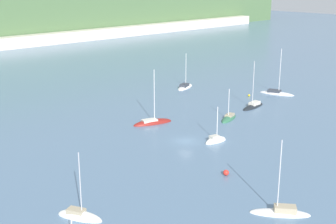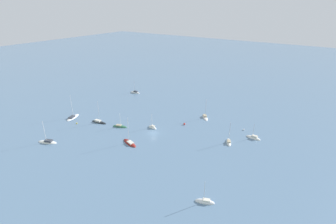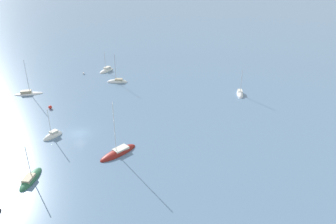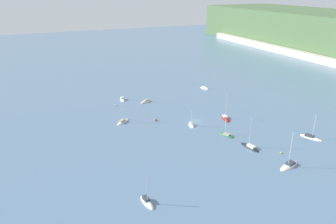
{
  "view_description": "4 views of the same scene",
  "coord_description": "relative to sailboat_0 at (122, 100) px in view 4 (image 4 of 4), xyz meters",
  "views": [
    {
      "loc": [
        -57.57,
        -55.44,
        28.67
      ],
      "look_at": [
        3.96,
        8.84,
        2.87
      ],
      "focal_mm": 50.0,
      "sensor_mm": 36.0,
      "label": 1
    },
    {
      "loc": [
        -60.65,
        78.82,
        51.97
      ],
      "look_at": [
        4.54,
        -17.74,
        2.62
      ],
      "focal_mm": 28.0,
      "sensor_mm": 36.0,
      "label": 2
    },
    {
      "loc": [
        46.41,
        44.92,
        35.02
      ],
      "look_at": [
        -15.43,
        13.82,
        1.45
      ],
      "focal_mm": 35.0,
      "sensor_mm": 36.0,
      "label": 3
    },
    {
      "loc": [
        105.89,
        -59.31,
        50.76
      ],
      "look_at": [
        -7.44,
        -8.94,
        2.63
      ],
      "focal_mm": 35.0,
      "sensor_mm": 36.0,
      "label": 4
    }
  ],
  "objects": [
    {
      "name": "sailboat_4",
      "position": [
        78.36,
        -16.99,
        -0.0
      ],
      "size": [
        6.54,
        2.49,
        8.52
      ],
      "rotation": [
        0.0,
        0.0,
        0.11
      ],
      "color": "white",
      "rests_on": "ground_plane"
    },
    {
      "name": "sailboat_6",
      "position": [
        7.01,
        9.14,
        -0.03
      ],
      "size": [
        4.32,
        6.29,
        9.62
      ],
      "rotation": [
        0.0,
        0.0,
        5.17
      ],
      "color": "white",
      "rests_on": "ground_plane"
    },
    {
      "name": "sailboat_5",
      "position": [
        67.09,
        49.47,
        0.0
      ],
      "size": [
        8.36,
        5.37,
        9.82
      ],
      "rotation": [
        0.0,
        0.0,
        0.39
      ],
      "color": "white",
      "rests_on": "ground_plane"
    },
    {
      "name": "sailboat_9",
      "position": [
        53.0,
        22.95,
        -0.05
      ],
      "size": [
        7.05,
        4.14,
        7.31
      ],
      "rotation": [
        0.0,
        0.0,
        3.48
      ],
      "color": "#2D6647",
      "rests_on": "ground_plane"
    },
    {
      "name": "ground_plane",
      "position": [
        36.63,
        19.58,
        -0.12
      ],
      "size": [
        600.0,
        600.0,
        0.0
      ],
      "primitive_type": "plane",
      "color": "slate"
    },
    {
      "name": "sailboat_7",
      "position": [
        78.88,
        28.44,
        0.0
      ],
      "size": [
        5.23,
        9.17,
        12.09
      ],
      "rotation": [
        0.0,
        0.0,
        5.02
      ],
      "color": "silver",
      "rests_on": "ground_plane"
    },
    {
      "name": "sailboat_0",
      "position": [
        0.0,
        0.0,
        0.0
      ],
      "size": [
        6.26,
        2.58,
        7.31
      ],
      "rotation": [
        0.0,
        0.0,
        6.18
      ],
      "color": "white",
      "rests_on": "ground_plane"
    },
    {
      "name": "sailboat_2",
      "position": [
        39.35,
        31.7,
        -0.05
      ],
      "size": [
        8.72,
        4.82,
        11.96
      ],
      "rotation": [
        0.0,
        0.0,
        5.98
      ],
      "color": "maroon",
      "rests_on": "ground_plane"
    },
    {
      "name": "sailboat_1",
      "position": [
        64.33,
        25.03,
        0.01
      ],
      "size": [
        8.39,
        3.16,
        11.28
      ],
      "rotation": [
        0.0,
        0.0,
        3.27
      ],
      "color": "black",
      "rests_on": "ground_plane"
    },
    {
      "name": "sailboat_10",
      "position": [
        -0.3,
        44.8,
        -0.04
      ],
      "size": [
        5.85,
        3.58,
        8.07
      ],
      "rotation": [
        0.0,
        0.0,
        0.36
      ],
      "color": "silver",
      "rests_on": "ground_plane"
    },
    {
      "name": "mooring_buoy_0",
      "position": [
        30.1,
        4.86,
        0.32
      ],
      "size": [
        0.88,
        0.88,
        0.88
      ],
      "color": "red",
      "rests_on": "ground_plane"
    },
    {
      "name": "sailboat_3",
      "position": [
        40.24,
        15.61,
        -0.02
      ],
      "size": [
        4.79,
        2.3,
        7.5
      ],
      "rotation": [
        0.0,
        0.0,
        6.13
      ],
      "color": "white",
      "rests_on": "ground_plane"
    },
    {
      "name": "mooring_buoy_2",
      "position": [
        71.71,
        31.7,
        0.15
      ],
      "size": [
        0.55,
        0.55,
        0.55
      ],
      "color": "yellow",
      "rests_on": "ground_plane"
    },
    {
      "name": "sailboat_8",
      "position": [
        25.81,
        -7.5,
        0.04
      ],
      "size": [
        6.36,
        7.19,
        10.39
      ],
      "rotation": [
        0.0,
        0.0,
        2.25
      ],
      "color": "white",
      "rests_on": "ground_plane"
    },
    {
      "name": "mooring_buoy_1",
      "position": [
        5.75,
        -4.82,
        0.18
      ],
      "size": [
        0.61,
        0.61,
        0.61
      ],
      "color": "white",
      "rests_on": "ground_plane"
    }
  ]
}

